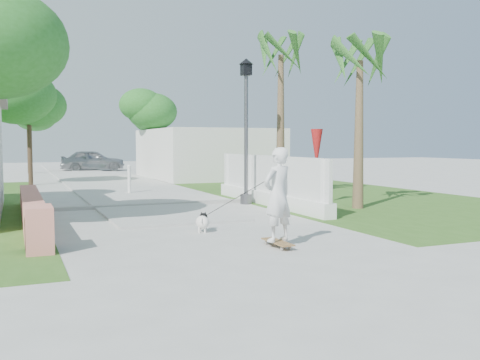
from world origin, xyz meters
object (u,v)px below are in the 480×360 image
street_lamp (246,125)px  parked_car (93,160)px  dog (203,221)px  patio_umbrella (317,149)px  skateboarder (243,199)px  bollard (129,178)px

street_lamp → parked_car: (-1.70, 21.82, -1.72)m
dog → parked_car: 26.23m
street_lamp → patio_umbrella: 2.27m
street_lamp → parked_car: size_ratio=1.07×
street_lamp → dog: street_lamp is taller
parked_car → skateboarder: bearing=-176.0°
dog → patio_umbrella: bearing=59.4°
street_lamp → skateboarder: bearing=-114.1°
street_lamp → bollard: (-2.70, 4.50, -1.84)m
street_lamp → patio_umbrella: (1.90, -1.00, -0.74)m
skateboarder → patio_umbrella: bearing=-152.0°
bollard → skateboarder: bearing=-89.1°
skateboarder → dog: size_ratio=4.88×
street_lamp → bollard: size_ratio=4.07×
bollard → parked_car: (1.00, 17.32, 0.13)m
bollard → patio_umbrella: patio_umbrella is taller
patio_umbrella → dog: 6.06m
bollard → dog: size_ratio=1.94×
bollard → dog: (-0.22, -8.88, -0.36)m
skateboarder → parked_car: size_ratio=0.66×
street_lamp → dog: (-2.92, -4.38, -2.21)m
bollard → parked_car: size_ratio=0.26×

